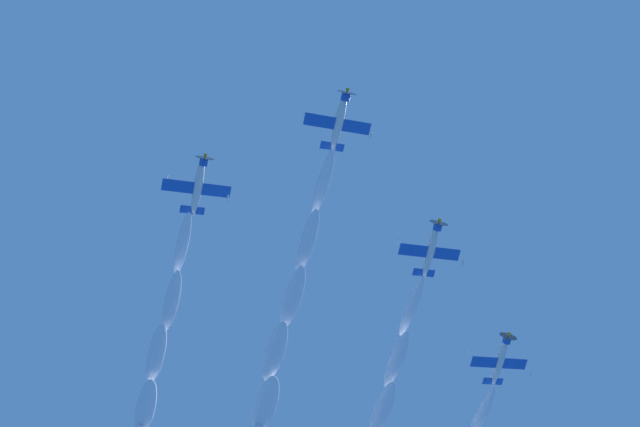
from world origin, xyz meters
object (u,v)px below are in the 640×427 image
at_px(airplane_left_wingman, 431,248).
at_px(airplane_lead, 339,120).
at_px(airplane_right_wingman, 198,185).
at_px(airplane_slot_tail, 500,359).

bearing_deg(airplane_left_wingman, airplane_lead, 2.36).
bearing_deg(airplane_lead, airplane_right_wingman, -77.32).
relative_size(airplane_left_wingman, airplane_right_wingman, 1.00).
bearing_deg(airplane_lead, airplane_slot_tail, -175.69).
bearing_deg(airplane_right_wingman, airplane_slot_tail, 160.20).
height_order(airplane_left_wingman, airplane_slot_tail, airplane_slot_tail).
bearing_deg(airplane_slot_tail, airplane_left_wingman, 6.31).
distance_m(airplane_right_wingman, airplane_slot_tail, 43.55).
bearing_deg(airplane_slot_tail, airplane_right_wingman, -19.80).
bearing_deg(airplane_lead, airplane_left_wingman, -177.64).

